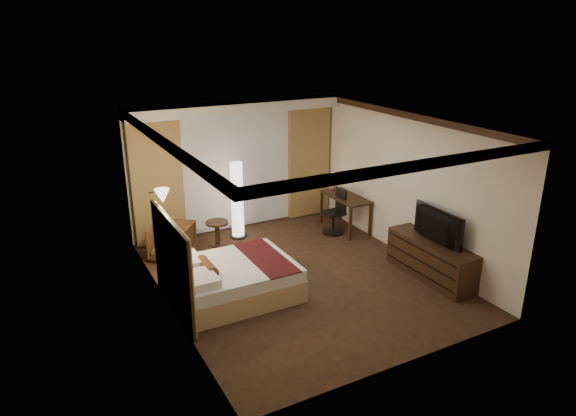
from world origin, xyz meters
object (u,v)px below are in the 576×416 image
bed (234,280)px  television (433,224)px  floor_lamp (237,200)px  dresser (431,259)px  desk (345,213)px  office_chair (334,211)px  armchair (172,240)px  side_table (217,233)px

bed → television: television is taller
floor_lamp → dresser: (2.22, -3.24, -0.46)m
desk → television: bearing=-89.5°
floor_lamp → office_chair: 2.01m
armchair → floor_lamp: 1.58m
desk → dresser: size_ratio=0.69×
dresser → armchair: bearing=142.1°
armchair → side_table: bearing=46.2°
armchair → television: (3.67, -2.88, 0.63)m
dresser → floor_lamp: bearing=124.4°
bed → office_chair: (2.86, 1.50, 0.20)m
dresser → television: (-0.03, 0.00, 0.66)m
desk → office_chair: size_ratio=1.25×
office_chair → dresser: size_ratio=0.55×
side_table → television: bearing=-48.0°
dresser → television: 0.66m
armchair → floor_lamp: size_ratio=0.46×
floor_lamp → desk: size_ratio=1.32×
desk → dresser: bearing=-88.9°
dresser → television: bearing=180.0°
dresser → bed: bearing=162.9°
armchair → dresser: size_ratio=0.42×
bed → television: (3.21, -1.00, 0.72)m
television → armchair: bearing=53.7°
office_chair → television: television is taller
side_table → armchair: bearing=-171.1°
floor_lamp → television: size_ratio=1.42×
office_chair → dresser: (0.38, -2.49, -0.14)m
side_table → television: size_ratio=0.45×
armchair → side_table: 0.97m
floor_lamp → television: floor_lamp is taller
armchair → floor_lamp: (1.48, 0.36, 0.43)m
office_chair → desk: bearing=8.4°
office_chair → side_table: bearing=167.0°
bed → side_table: 2.09m
side_table → dresser: bearing=-47.7°
bed → dresser: 3.39m
floor_lamp → desk: (2.17, -0.70, -0.42)m
bed → office_chair: office_chair is taller
bed → television: size_ratio=1.70×
bed → side_table: bed is taller
side_table → desk: size_ratio=0.41×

